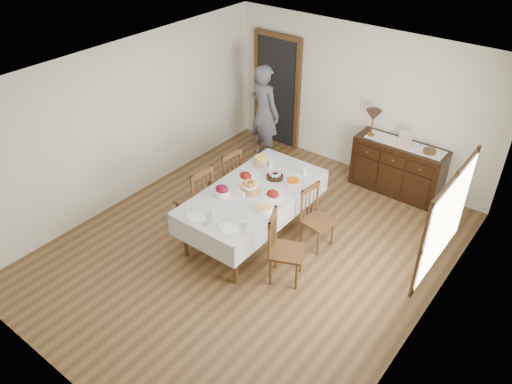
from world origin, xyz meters
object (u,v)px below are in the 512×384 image
Objects in this scene: sideboard at (398,168)px; table_lamp at (373,116)px; chair_left_near at (197,198)px; chair_left_far at (226,177)px; person at (264,110)px; chair_right_far at (315,217)px; chair_right_near at (283,247)px; dining_table at (253,196)px.

table_lamp is at bearing -175.97° from sideboard.
table_lamp reaches higher than chair_left_near.
person is (-0.48, 1.65, 0.45)m from chair_left_far.
chair_right_far is 2.17m from table_lamp.
person is (-2.16, 1.63, 0.49)m from chair_right_far.
chair_left_far is 0.68× the size of sideboard.
chair_left_near is at bearing 62.36° from chair_right_near.
person is at bearing 61.39° from chair_right_far.
chair_left_far reaches higher than chair_right_far.
chair_left_far is 1.68m from chair_right_far.
table_lamp reaches higher than chair_left_far.
chair_left_near is 0.73× the size of sideboard.
table_lamp reaches higher than chair_right_far.
dining_table is 1.19× the size of person.
person is 2.01m from table_lamp.
dining_table is at bearing 132.99° from person.
chair_right_far is at bearing -21.04° from chair_right_near.
chair_left_far is 0.99× the size of chair_right_near.
chair_left_near is at bearing -116.50° from table_lamp.
sideboard is (1.18, 2.44, -0.24)m from dining_table.
chair_left_far is (-0.83, 0.36, -0.18)m from dining_table.
chair_right_far reaches higher than sideboard.
chair_left_near is at bearing 9.86° from chair_left_far.
person is at bearing 122.69° from dining_table.
sideboard is 0.97m from table_lamp.
dining_table is at bearing 70.71° from chair_left_far.
table_lamp reaches higher than dining_table.
chair_left_far is at bearing -134.20° from sideboard.
chair_right_far is at bearing 119.03° from chair_left_near.
chair_right_near is 2.96m from sideboard.
chair_left_far is 2.89m from sideboard.
table_lamp is at bearing -158.84° from person.
chair_right_far is 2.08× the size of table_lamp.
dining_table is 2.72m from sideboard.
dining_table is at bearing -115.90° from sideboard.
sideboard is 3.29× the size of table_lamp.
chair_right_near reaches higher than sideboard.
chair_left_far is 2.25× the size of table_lamp.
chair_left_far is at bearing 155.99° from dining_table.
chair_left_far is 1.77m from person.
chair_left_near reaches higher than chair_right_near.
chair_right_near is 2.27× the size of table_lamp.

